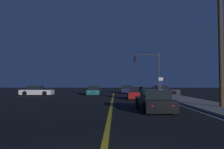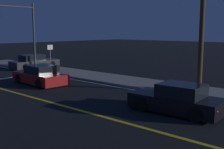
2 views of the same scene
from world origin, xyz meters
name	(u,v)px [view 1 (image 1 of 2)]	position (x,y,z in m)	size (l,w,h in m)	color
sidewalk_right	(206,105)	(7.23, 12.98, 0.07)	(3.20, 46.73, 0.15)	gray
lane_line_center	(111,105)	(0.00, 12.98, 0.01)	(0.20, 44.13, 0.01)	gold
lane_line_edge_right	(181,106)	(5.38, 12.98, 0.01)	(0.16, 44.13, 0.01)	white
stop_bar	(135,96)	(2.82, 24.46, 0.01)	(5.63, 0.50, 0.01)	white
car_parked_curb_navy	(127,90)	(2.29, 34.32, 0.58)	(2.04, 4.77, 1.34)	navy
car_lead_oncoming_teal	(94,91)	(-2.83, 27.77, 0.58)	(2.02, 4.23, 1.34)	#195960
car_side_waiting_white	(36,91)	(-11.04, 27.16, 0.58)	(4.60, 1.88, 1.34)	silver
car_distant_tail_black	(154,101)	(2.74, 9.85, 0.58)	(2.04, 4.27, 1.34)	black
car_following_oncoming_red	(137,93)	(2.67, 20.45, 0.58)	(2.14, 4.44, 1.34)	maroon
car_far_approaching_charcoal	(162,91)	(7.16, 28.01, 0.58)	(4.77, 1.98, 1.34)	#2D2D33
traffic_signal_near_right	(150,67)	(5.21, 26.76, 4.05)	(3.61, 0.28, 6.13)	#38383D
utility_pole_right	(220,23)	(7.53, 11.03, 5.91)	(1.66, 0.29, 11.41)	#42301E
street_sign_corner	(161,84)	(6.13, 23.96, 1.68)	(0.56, 0.06, 2.51)	slate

